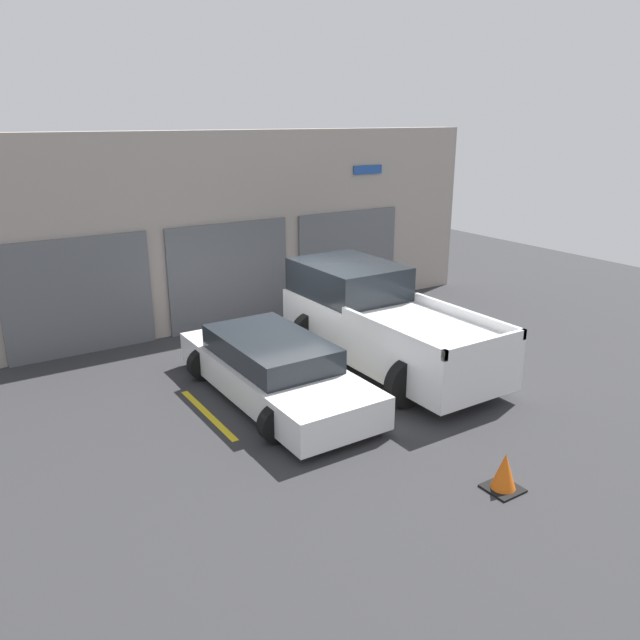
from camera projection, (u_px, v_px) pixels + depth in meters
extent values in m
plane|color=#2D2D30|center=(302.00, 362.00, 12.95)|extent=(28.00, 28.00, 0.00)
cube|color=#9E9389|center=(229.00, 229.00, 14.87)|extent=(13.98, 0.60, 4.56)
cube|color=#595B60|center=(79.00, 297.00, 13.04)|extent=(3.05, 0.08, 2.50)
cube|color=#595B60|center=(230.00, 275.00, 14.82)|extent=(3.05, 0.08, 2.50)
cube|color=#595B60|center=(348.00, 258.00, 16.60)|extent=(3.05, 0.08, 2.50)
cube|color=#1E4799|center=(368.00, 170.00, 16.20)|extent=(0.90, 0.03, 0.22)
cube|color=white|center=(388.00, 334.00, 12.45)|extent=(1.92, 5.12, 0.95)
cube|color=#1E2328|center=(348.00, 279.00, 13.32)|extent=(1.76, 2.31, 0.71)
cube|color=white|center=(390.00, 331.00, 10.88)|extent=(0.08, 2.82, 0.18)
cube|color=white|center=(465.00, 314.00, 11.83)|extent=(0.08, 2.82, 0.18)
cube|color=white|center=(486.00, 344.00, 10.26)|extent=(1.92, 0.08, 0.18)
cylinder|color=black|center=(310.00, 332.00, 13.37)|extent=(0.88, 0.22, 0.88)
cylinder|color=black|center=(373.00, 319.00, 14.24)|extent=(0.88, 0.22, 0.88)
cylinder|color=black|center=(407.00, 383.00, 10.83)|extent=(0.88, 0.22, 0.88)
cylinder|color=black|center=(476.00, 363.00, 11.70)|extent=(0.88, 0.22, 0.88)
cube|color=white|center=(274.00, 376.00, 11.20)|extent=(1.72, 4.69, 0.56)
cube|color=#1E2328|center=(270.00, 348.00, 11.14)|extent=(1.52, 2.58, 0.42)
cylinder|color=black|center=(204.00, 364.00, 12.00)|extent=(0.62, 0.22, 0.62)
cylinder|color=black|center=(272.00, 349.00, 12.78)|extent=(0.62, 0.22, 0.62)
cylinder|color=black|center=(277.00, 423.00, 9.68)|extent=(0.62, 0.22, 0.62)
cylinder|color=black|center=(355.00, 401.00, 10.46)|extent=(0.62, 0.22, 0.62)
cube|color=gold|center=(208.00, 414.00, 10.65)|extent=(0.12, 2.20, 0.01)
cube|color=gold|center=(334.00, 381.00, 12.00)|extent=(0.12, 2.20, 0.01)
cube|color=gold|center=(435.00, 354.00, 13.34)|extent=(0.12, 2.20, 0.01)
cube|color=black|center=(503.00, 488.00, 8.51)|extent=(0.47, 0.47, 0.03)
cone|color=orange|center=(504.00, 472.00, 8.43)|extent=(0.36, 0.36, 0.55)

